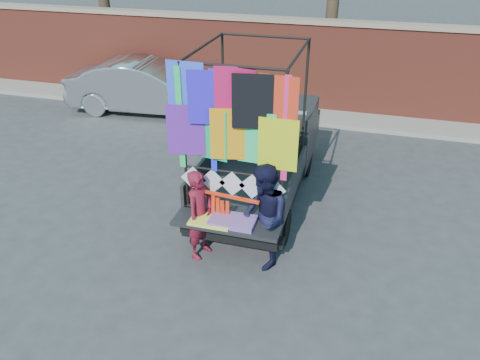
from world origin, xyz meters
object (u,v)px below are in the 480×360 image
(pickup_truck, at_px, (267,148))
(sedan, at_px, (148,86))
(man, at_px, (264,217))
(woman, at_px, (200,215))

(pickup_truck, xyz_separation_m, sedan, (-4.31, 3.31, -0.06))
(man, bearing_deg, woman, -112.83)
(sedan, bearing_deg, man, -146.29)
(pickup_truck, relative_size, sedan, 1.12)
(pickup_truck, height_order, woman, pickup_truck)
(pickup_truck, bearing_deg, woman, -100.13)
(woman, bearing_deg, sedan, 47.24)
(pickup_truck, xyz_separation_m, woman, (-0.49, -2.72, -0.03))
(pickup_truck, distance_m, man, 2.72)
(man, bearing_deg, sedan, -166.71)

